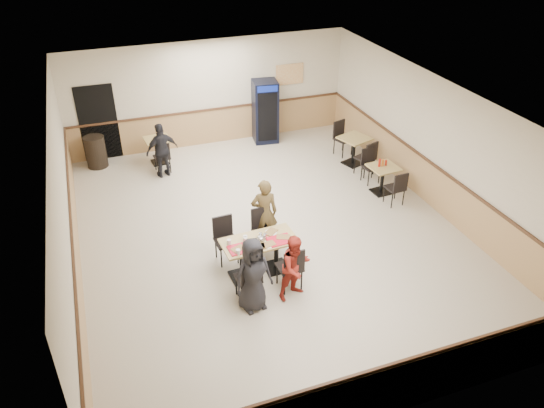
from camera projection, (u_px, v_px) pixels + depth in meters
name	position (u px, v px, depth m)	size (l,w,h in m)	color
ground	(270.00, 232.00, 11.67)	(10.00, 10.00, 0.00)	beige
room_shell	(300.00, 149.00, 13.93)	(10.00, 10.00, 10.00)	silver
main_table	(259.00, 251.00, 10.20)	(1.47, 0.79, 0.77)	black
main_chairs	(257.00, 253.00, 10.19)	(1.36, 1.75, 0.98)	black
diner_woman_left	(253.00, 275.00, 9.24)	(0.71, 0.46, 1.46)	black
diner_woman_right	(295.00, 267.00, 9.56)	(0.63, 0.49, 1.30)	maroon
diner_man_opposite	(264.00, 213.00, 10.91)	(0.56, 0.37, 1.53)	brown
lone_diner	(162.00, 150.00, 13.53)	(0.85, 0.35, 1.45)	black
tabletop_clutter	(258.00, 242.00, 9.97)	(1.27, 0.66, 0.12)	red
side_table_near	(383.00, 175.00, 12.91)	(0.71, 0.71, 0.71)	black
side_table_near_chair_south	(395.00, 187.00, 12.46)	(0.42, 0.42, 0.90)	black
side_table_near_chair_north	(371.00, 166.00, 13.38)	(0.42, 0.42, 0.90)	black
side_table_far	(354.00, 147.00, 14.22)	(0.92, 0.92, 0.78)	black
side_table_far_chair_south	(365.00, 157.00, 13.73)	(0.45, 0.45, 0.98)	black
side_table_far_chair_north	(344.00, 138.00, 14.73)	(0.45, 0.45, 0.98)	black
condiment_caddy	(382.00, 163.00, 12.77)	(0.23, 0.06, 0.20)	#A7190B
back_table	(158.00, 147.00, 14.30)	(0.71, 0.71, 0.71)	black
back_table_chair_lone	(162.00, 156.00, 13.86)	(0.41, 0.41, 0.90)	black
pepsi_cooler	(265.00, 112.00, 15.32)	(0.77, 0.77, 1.81)	black
trash_bin	(96.00, 152.00, 14.14)	(0.54, 0.54, 0.86)	black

